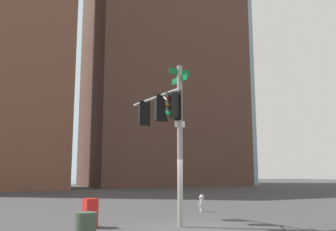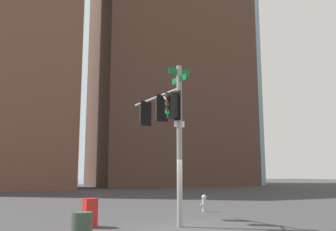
% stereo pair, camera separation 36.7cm
% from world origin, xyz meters
% --- Properties ---
extents(ground_plane, '(200.00, 200.00, 0.00)m').
position_xyz_m(ground_plane, '(0.00, 0.00, 0.00)').
color(ground_plane, '#38383A').
extents(signal_pole_assembly, '(1.08, 4.65, 6.22)m').
position_xyz_m(signal_pole_assembly, '(0.19, -1.52, 4.26)').
color(signal_pole_assembly, gray).
rests_on(signal_pole_assembly, ground_plane).
extents(fire_hydrant, '(0.34, 0.26, 0.87)m').
position_xyz_m(fire_hydrant, '(-3.56, -4.87, 0.47)').
color(fire_hydrant, '#B2B2B7').
rests_on(fire_hydrant, ground_plane).
extents(litter_bin, '(0.56, 0.56, 0.95)m').
position_xyz_m(litter_bin, '(4.18, 2.11, 0.47)').
color(litter_bin, '#384738').
rests_on(litter_bin, ground_plane).
extents(newspaper_box, '(0.48, 0.59, 1.05)m').
position_xyz_m(newspaper_box, '(3.12, -1.76, 0.53)').
color(newspaper_box, red).
rests_on(newspaper_box, ground_plane).
extents(building_brick_nearside, '(25.42, 15.84, 45.41)m').
position_xyz_m(building_brick_nearside, '(-19.39, -43.89, 22.70)').
color(building_brick_nearside, '#4C3328').
rests_on(building_brick_nearside, ground_plane).
extents(building_glass_tower, '(27.39, 23.40, 56.35)m').
position_xyz_m(building_glass_tower, '(-21.40, -50.29, 28.17)').
color(building_glass_tower, '#8CB2C6').
rests_on(building_glass_tower, ground_plane).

